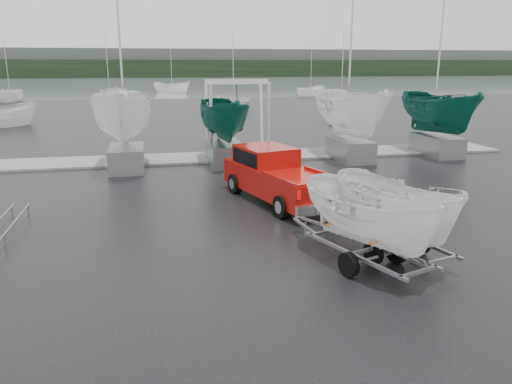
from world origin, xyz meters
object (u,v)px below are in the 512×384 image
boat_hoist (237,108)px  pickup_truck (275,174)px  trailer_parked (373,163)px  trailer_hitched (399,158)px

boat_hoist → pickup_truck: bearing=-91.1°
trailer_parked → trailer_hitched: bearing=10.7°
pickup_truck → boat_hoist: size_ratio=1.46×
trailer_parked → pickup_truck: bearing=77.3°
trailer_hitched → boat_hoist: bearing=80.7°
trailer_hitched → trailer_parked: (-0.93, -0.53, 0.02)m
pickup_truck → trailer_parked: 6.90m
trailer_hitched → boat_hoist: trailer_hitched is taller
trailer_parked → boat_hoist: trailer_parked is taller
pickup_truck → boat_hoist: (0.17, 8.75, 1.68)m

